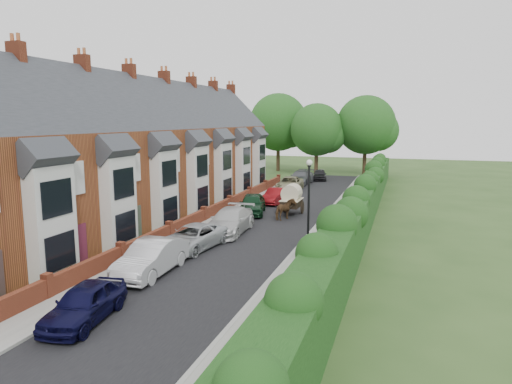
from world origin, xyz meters
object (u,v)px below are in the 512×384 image
horse (285,210)px  car_grey (301,177)px  car_beige (290,184)px  car_black (320,175)px  car_navy (85,303)px  car_white (230,221)px  car_silver_b (193,238)px  horse_cart (292,197)px  lamppost (309,195)px  car_red (276,196)px  car_silver_a (151,258)px  car_green (252,204)px

horse → car_grey: bearing=-60.5°
car_beige → car_black: size_ratio=1.32×
car_navy → horse: (2.60, 18.51, 0.07)m
car_white → car_silver_b: bearing=-100.8°
car_silver_b → car_grey: bearing=97.4°
horse → horse_cart: (0.00, 1.94, 0.60)m
lamppost → car_grey: 27.75m
car_red → horse: horse is taller
car_red → car_white: bearing=-84.3°
horse → car_black: bearing=-65.7°
car_red → car_grey: bearing=98.3°
car_silver_a → car_beige: 26.74m
lamppost → horse: lamppost is taller
car_silver_a → car_silver_b: car_silver_a is taller
car_silver_a → car_grey: (0.00, 31.85, -0.04)m
car_white → car_beige: 18.26m
car_silver_a → horse_cart: bearing=77.5°
car_silver_a → car_beige: car_silver_a is taller
car_navy → car_red: 24.70m
car_beige → horse: bearing=-82.6°
horse → car_beige: bearing=-57.1°
lamppost → car_red: bearing=111.9°
car_navy → car_silver_b: car_navy is taller
car_green → car_silver_a: bearing=-103.4°
car_silver_a → car_black: (1.40, 35.96, -0.14)m
lamppost → horse: size_ratio=2.88×
car_white → car_black: (0.80, 27.47, -0.12)m
car_silver_a → car_white: 8.51m
car_navy → horse: size_ratio=2.26×
car_silver_a → car_red: (0.57, 19.46, -0.13)m
car_green → car_grey: 17.27m
car_navy → car_grey: car_grey is taller
car_beige → horse: size_ratio=2.85×
car_white → car_green: size_ratio=1.17×
car_silver_a → car_silver_b: bearing=88.7°
car_silver_b → car_red: car_silver_b is taller
car_black → car_grey: bearing=-119.3°
car_red → car_beige: (-0.57, 7.28, 0.05)m
lamppost → car_red: (-5.83, 14.50, -2.64)m
car_grey → horse: (3.01, -18.57, 0.00)m
lamppost → car_green: lamppost is taller
car_green → car_red: size_ratio=1.14×
car_silver_b → car_grey: 27.49m
car_red → car_green: bearing=-90.3°
car_grey → horse_cart: 16.91m
lamppost → car_green: bearing=123.4°
car_navy → car_green: (-0.34, 19.81, 0.09)m
lamppost → car_navy: (-5.99, -10.20, -2.61)m
car_navy → car_beige: bearing=83.3°
lamppost → car_beige: bearing=106.4°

